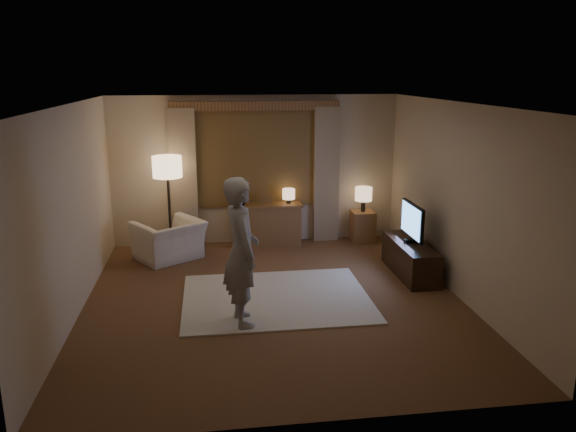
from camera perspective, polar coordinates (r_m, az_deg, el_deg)
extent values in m
cube|color=brown|center=(7.65, -1.42, -8.60)|extent=(5.00, 5.50, 0.02)
cube|color=silver|center=(7.04, -1.56, 11.41)|extent=(5.00, 5.50, 0.02)
cube|color=beige|center=(9.92, -3.30, 4.68)|extent=(5.00, 0.02, 2.60)
cube|color=beige|center=(4.62, 2.43, -6.96)|extent=(5.00, 0.02, 2.60)
cube|color=beige|center=(7.39, -21.20, 0.29)|extent=(0.02, 5.50, 2.60)
cube|color=beige|center=(7.91, 16.90, 1.53)|extent=(0.02, 5.50, 2.60)
cube|color=black|center=(9.86, -3.31, 6.08)|extent=(2.00, 0.01, 1.70)
cube|color=brown|center=(9.85, -3.31, 6.07)|extent=(2.08, 0.04, 1.78)
cube|color=#A08464|center=(9.81, -10.55, 3.75)|extent=(0.45, 0.12, 2.40)
cube|color=#A08464|center=(10.01, 3.92, 4.18)|extent=(0.45, 0.12, 2.40)
cube|color=brown|center=(9.71, -3.36, 11.12)|extent=(2.90, 0.14, 0.16)
cube|color=beige|center=(7.68, -1.19, -8.32)|extent=(2.50, 2.00, 0.02)
cube|color=brown|center=(9.89, -2.23, -0.98)|extent=(1.20, 0.40, 0.70)
cube|color=brown|center=(9.78, -2.25, 1.56)|extent=(0.16, 0.02, 0.20)
imported|color=#999999|center=(9.74, -4.60, 1.77)|extent=(0.16, 0.13, 0.30)
cylinder|color=black|center=(9.84, 0.07, 1.41)|extent=(0.08, 0.08, 0.12)
cylinder|color=#F4C592|center=(9.81, 0.07, 2.26)|extent=(0.22, 0.22, 0.18)
cylinder|color=black|center=(9.76, -11.73, -3.55)|extent=(0.35, 0.35, 0.03)
cylinder|color=black|center=(9.58, -11.92, 0.08)|extent=(0.04, 0.04, 1.31)
cylinder|color=#F4C592|center=(9.41, -12.18, 4.91)|extent=(0.48, 0.48, 0.35)
imported|color=beige|center=(9.33, -11.99, -2.44)|extent=(1.30, 1.27, 0.64)
cube|color=brown|center=(10.18, 7.57, -1.07)|extent=(0.40, 0.40, 0.56)
cylinder|color=black|center=(10.08, 7.64, 1.02)|extent=(0.08, 0.08, 0.20)
cylinder|color=#F4C592|center=(10.03, 7.69, 2.24)|extent=(0.30, 0.30, 0.24)
cube|color=black|center=(8.68, 12.31, -4.25)|extent=(0.45, 1.40, 0.50)
cube|color=black|center=(8.59, 12.41, -2.50)|extent=(0.20, 0.09, 0.06)
cube|color=black|center=(8.51, 12.52, -0.44)|extent=(0.05, 0.83, 0.51)
cube|color=#5BA0F8|center=(8.50, 12.34, -0.45)|extent=(0.00, 0.77, 0.46)
imported|color=gray|center=(6.67, -4.77, -3.62)|extent=(0.53, 0.72, 1.80)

